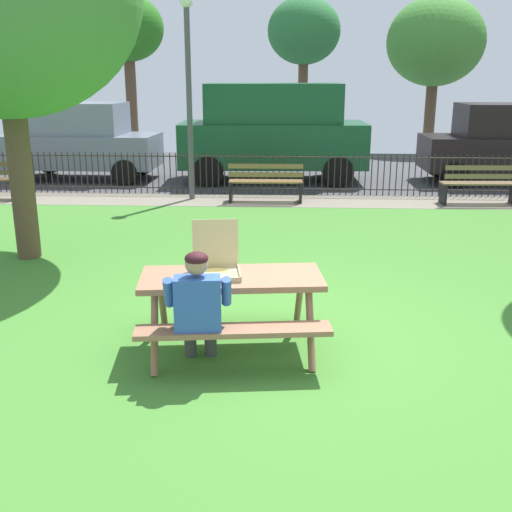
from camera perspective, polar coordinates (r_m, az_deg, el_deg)
The scene contains 17 objects.
ground at distance 8.52m, azimuth 2.94°, elevation -1.92°, with size 28.00×11.88×0.02m, color #43822F.
cobblestone_walkway at distance 13.59m, azimuth 2.99°, elevation 5.12°, with size 28.00×1.40×0.01m, color gray.
street_asphalt at distance 18.13m, azimuth 3.01°, elevation 8.00°, with size 28.00×7.81×0.01m, color #424247.
picnic_table_foreground at distance 6.15m, azimuth -2.27°, elevation -3.35°, with size 1.95×1.67×0.79m.
pizza_box_open at distance 6.12m, azimuth -3.72°, elevation -0.79°, with size 0.53×0.56×0.52m.
adult_at_table at distance 5.66m, azimuth -5.39°, elevation -4.56°, with size 0.63×0.62×1.19m.
iron_fence_streetside at distance 14.20m, azimuth 3.03°, elevation 7.61°, with size 21.57×0.03×0.95m.
park_bench_center at distance 13.39m, azimuth 0.90°, elevation 6.79°, with size 1.61×0.48×0.85m.
park_bench_right at distance 13.99m, azimuth 20.07°, elevation 6.22°, with size 1.62×0.53×0.85m.
lamp_post_walkway at distance 13.61m, azimuth -6.28°, elevation 16.04°, with size 0.28×0.28×4.26m.
parked_car_left at distance 16.92m, azimuth -15.80°, elevation 10.26°, with size 3.95×1.93×1.98m.
parked_car_center at distance 16.02m, azimuth 1.59°, elevation 11.61°, with size 4.77×2.21×2.46m.
parked_car_right at distance 16.93m, azimuth 21.88°, elevation 9.71°, with size 3.91×1.85×1.98m.
far_tree_left at distance 25.37m, azimuth -21.22°, elevation 19.89°, with size 3.04×3.04×6.09m.
far_tree_midleft at distance 24.07m, azimuth -11.83°, elevation 19.82°, with size 2.60×2.60×5.45m.
far_tree_center at distance 23.35m, azimuth 4.47°, elevation 19.98°, with size 2.60×2.60×5.33m.
far_tree_midright at distance 23.90m, azimuth 16.33°, elevation 18.51°, with size 3.43×3.43×5.33m.
Camera 1 is at (-0.02, -6.15, 2.69)m, focal length 43.08 mm.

